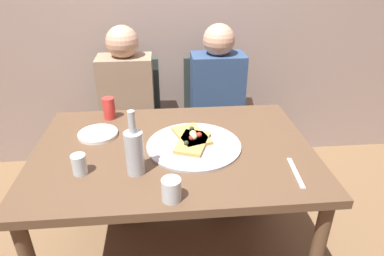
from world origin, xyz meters
TOP-DOWN VIEW (x-y plane):
  - dining_table at (0.00, 0.00)m, footprint 1.33×0.91m
  - pizza_tray at (0.10, -0.00)m, footprint 0.46×0.46m
  - pizza_slice_last at (0.09, 0.07)m, footprint 0.19×0.25m
  - pizza_slice_extra at (0.09, 0.00)m, footprint 0.20×0.25m
  - wine_bottle at (-0.17, -0.19)m, footprint 0.08×0.08m
  - tumbler_near at (-0.02, -0.38)m, footprint 0.08×0.08m
  - tumbler_far at (-0.40, -0.18)m, footprint 0.06×0.06m
  - soda_can at (-0.34, 0.35)m, footprint 0.07×0.07m
  - plate_stack at (-0.38, 0.15)m, footprint 0.20×0.20m
  - table_knife at (0.51, -0.26)m, footprint 0.04×0.22m
  - chair_left at (-0.29, 0.85)m, footprint 0.44×0.44m
  - chair_right at (0.34, 0.85)m, footprint 0.44×0.44m
  - guest_in_sweater at (-0.29, 0.70)m, footprint 0.36×0.56m
  - guest_in_beanie at (0.34, 0.70)m, footprint 0.36×0.56m

SIDE VIEW (x-z plane):
  - chair_left at x=-0.29m, z-range 0.06..0.96m
  - chair_right at x=0.34m, z-range 0.06..0.96m
  - guest_in_sweater at x=-0.29m, z-range 0.06..1.23m
  - guest_in_beanie at x=0.34m, z-range 0.06..1.23m
  - dining_table at x=0.00m, z-range 0.29..1.03m
  - table_knife at x=0.51m, z-range 0.74..0.75m
  - pizza_tray at x=0.10m, z-range 0.74..0.76m
  - plate_stack at x=-0.38m, z-range 0.74..0.76m
  - pizza_slice_last at x=0.09m, z-range 0.74..0.79m
  - pizza_slice_extra at x=0.09m, z-range 0.74..0.79m
  - tumbler_far at x=-0.40m, z-range 0.74..0.83m
  - tumbler_near at x=-0.02m, z-range 0.74..0.83m
  - soda_can at x=-0.34m, z-range 0.74..0.87m
  - wine_bottle at x=-0.17m, z-range 0.70..0.99m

